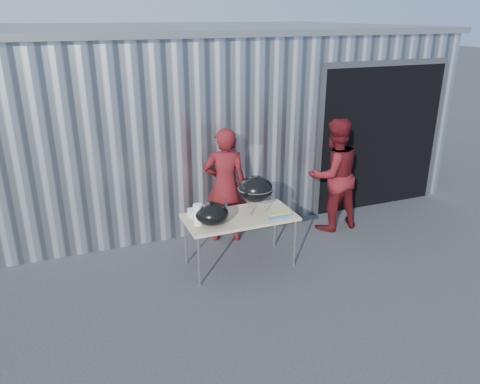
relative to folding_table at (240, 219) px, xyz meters
name	(u,v)px	position (x,y,z in m)	size (l,w,h in m)	color
ground	(243,287)	(-0.17, -0.55, -0.71)	(80.00, 80.00, 0.00)	#2E2E31
building	(201,104)	(0.74, 4.04, 0.83)	(8.20, 6.20, 3.10)	silver
folding_table	(240,219)	(0.00, 0.00, 0.00)	(1.50, 0.75, 0.75)	tan
kettle_grill	(255,184)	(0.24, 0.03, 0.45)	(0.49, 0.49, 0.95)	black
grill_lid	(212,214)	(-0.43, -0.10, 0.18)	(0.44, 0.44, 0.32)	black
paper_towels	(198,215)	(-0.60, -0.05, 0.18)	(0.12, 0.12, 0.28)	white
white_tub	(196,212)	(-0.55, 0.22, 0.09)	(0.20, 0.15, 0.10)	white
foil_box	(280,215)	(0.49, -0.25, 0.07)	(0.32, 0.06, 0.06)	blue
person_cook	(225,185)	(0.10, 0.85, 0.18)	(0.65, 0.43, 1.78)	#541014
person_bystander	(333,175)	(1.85, 0.60, 0.20)	(0.89, 0.69, 1.82)	#541014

